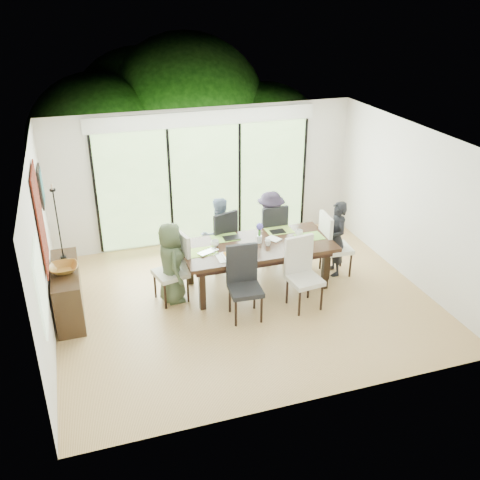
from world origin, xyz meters
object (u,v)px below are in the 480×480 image
object	(u,v)px
laptop	(210,253)
person_far_right	(270,227)
person_left_end	(171,263)
vase	(259,239)
person_far_left	(218,234)
cup_b	(268,243)
chair_near_right	(305,275)
chair_right_end	(337,244)
table_top	(257,246)
bowl	(64,268)
sideboard	(68,291)
chair_left_end	(170,268)
chair_far_left	(218,238)
cup_c	(299,233)
person_right_end	(336,239)
chair_near_left	(246,285)
chair_far_right	(270,231)
cup_a	(215,243)

from	to	relation	value
laptop	person_far_right	bearing A→B (deg)	9.43
person_left_end	laptop	bearing A→B (deg)	-100.45
vase	person_far_left	bearing A→B (deg)	122.66
person_far_right	cup_b	distance (m)	1.03
chair_near_right	chair_right_end	bearing A→B (deg)	34.72
table_top	person_far_left	world-z (taller)	person_far_left
person_left_end	bowl	distance (m)	1.65
person_left_end	sideboard	size ratio (longest dim) A/B	0.95
chair_left_end	chair_far_left	bearing A→B (deg)	115.23
person_left_end	cup_c	distance (m)	2.29
table_top	sideboard	distance (m)	3.14
chair_left_end	chair_near_right	bearing A→B (deg)	52.73
sideboard	person_right_end	bearing A→B (deg)	-1.01
cup_c	chair_right_end	bearing A→B (deg)	-8.13
person_right_end	chair_far_left	bearing A→B (deg)	-108.72
vase	sideboard	distance (m)	3.20
person_far_left	table_top	bearing A→B (deg)	106.21
chair_near_right	person_right_end	world-z (taller)	person_right_end
bowl	vase	bearing A→B (deg)	1.24
chair_left_end	chair_far_left	xyz separation A→B (m)	(1.05, 0.85, 0.00)
chair_right_end	bowl	xyz separation A→B (m)	(-4.62, -0.02, 0.28)
chair_far_left	cup_b	size ratio (longest dim) A/B	11.00
vase	chair_right_end	bearing A→B (deg)	-1.97
table_top	person_left_end	distance (m)	1.48
person_right_end	bowl	size ratio (longest dim) A/B	3.19
chair_near_left	person_far_left	xyz separation A→B (m)	(0.05, 1.70, 0.10)
table_top	chair_far_left	world-z (taller)	chair_far_left
person_right_end	cup_b	xyz separation A→B (m)	(-1.33, -0.10, 0.16)
chair_near_left	person_right_end	world-z (taller)	person_right_end
chair_near_left	laptop	bearing A→B (deg)	118.24
chair_far_left	chair_near_right	bearing A→B (deg)	98.92
laptop	cup_b	xyz separation A→B (m)	(1.00, 0.00, 0.04)
table_top	vase	distance (m)	0.12
chair_left_end	sideboard	size ratio (longest dim) A/B	0.81
chair_near_left	person_left_end	bearing A→B (deg)	142.20
table_top	sideboard	bearing A→B (deg)	178.50
chair_near_left	person_far_left	world-z (taller)	person_far_left
table_top	sideboard	world-z (taller)	sideboard
person_far_left	cup_c	bearing A→B (deg)	137.46
chair_left_end	sideboard	world-z (taller)	chair_left_end
chair_left_end	chair_far_right	distance (m)	2.22
bowl	person_far_right	bearing A→B (deg)	13.03
chair_left_end	chair_near_left	xyz separation A→B (m)	(1.00, -0.87, 0.00)
chair_right_end	person_far_right	distance (m)	1.27
chair_right_end	cup_a	bearing A→B (deg)	89.98
person_right_end	vase	bearing A→B (deg)	-86.96
cup_a	bowl	bearing A→B (deg)	-176.01
person_far_left	cup_b	xyz separation A→B (m)	(0.60, -0.93, 0.16)
person_left_end	cup_a	bearing A→B (deg)	-80.54
person_right_end	sideboard	xyz separation A→B (m)	(-4.60, 0.08, -0.28)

